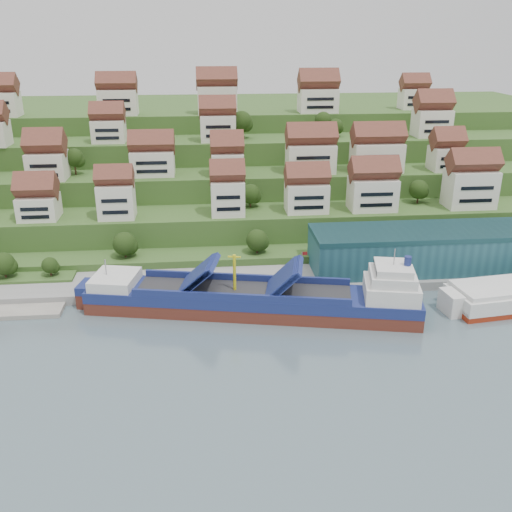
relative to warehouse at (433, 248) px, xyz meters
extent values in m
plane|color=slate|center=(-52.00, -17.00, -7.20)|extent=(300.00, 300.00, 0.00)
cube|color=gray|center=(-32.00, -2.00, -6.10)|extent=(180.00, 14.00, 2.20)
cube|color=#2D4C1E|center=(-52.00, 69.00, -5.20)|extent=(260.00, 128.00, 4.00)
cube|color=#2D4C1E|center=(-52.00, 74.00, -1.70)|extent=(260.00, 118.00, 11.00)
cube|color=#2D4C1E|center=(-52.00, 82.00, 1.80)|extent=(260.00, 102.00, 18.00)
cube|color=#2D4C1E|center=(-52.00, 90.00, 5.30)|extent=(260.00, 86.00, 25.00)
cube|color=#2D4C1E|center=(-52.00, 99.00, 8.30)|extent=(260.00, 68.00, 31.00)
cube|color=silver|center=(-99.16, 21.69, 6.87)|extent=(9.92, 8.57, 6.15)
cube|color=silver|center=(-78.86, 20.44, 8.33)|extent=(9.36, 7.03, 9.06)
cube|color=silver|center=(-49.61, 20.69, 8.45)|extent=(8.85, 7.62, 9.31)
cube|color=silver|center=(-28.10, 21.43, 7.75)|extent=(11.30, 7.73, 7.89)
cube|color=silver|center=(-9.73, 21.51, 8.16)|extent=(12.57, 8.26, 8.73)
cube|color=silver|center=(18.08, 21.55, 8.98)|extent=(13.21, 8.31, 10.36)
cube|color=silver|center=(-99.44, 36.55, 14.58)|extent=(10.39, 8.98, 7.57)
cube|color=silver|center=(-70.35, 38.46, 14.36)|extent=(12.41, 7.90, 7.12)
cube|color=silver|center=(-48.87, 36.30, 14.06)|extent=(9.10, 8.56, 6.51)
cube|color=silver|center=(-24.24, 37.73, 14.96)|extent=(13.98, 8.36, 8.31)
cube|color=silver|center=(-4.36, 37.40, 15.00)|extent=(14.74, 8.18, 8.40)
cube|color=silver|center=(16.67, 36.74, 14.25)|extent=(8.99, 8.04, 6.90)
cube|color=silver|center=(-84.38, 53.79, 21.19)|extent=(9.94, 7.30, 6.78)
cube|color=silver|center=(-50.88, 52.56, 21.80)|extent=(10.82, 7.79, 8.00)
cube|color=silver|center=(18.37, 54.47, 22.07)|extent=(11.13, 8.47, 8.55)
cube|color=silver|center=(-120.94, 70.40, 27.64)|extent=(12.02, 8.03, 7.68)
cube|color=silver|center=(-83.13, 70.62, 27.87)|extent=(12.45, 7.51, 8.15)
cube|color=silver|center=(-50.39, 70.66, 28.27)|extent=(12.97, 8.15, 8.93)
cube|color=silver|center=(-16.00, 70.99, 27.71)|extent=(12.92, 8.73, 7.81)
cube|color=silver|center=(19.63, 76.27, 27.30)|extent=(9.50, 7.05, 7.01)
ellipsoid|color=#253E14|center=(-42.83, 9.11, 0.28)|extent=(5.58, 5.58, 5.58)
ellipsoid|color=#253E14|center=(-76.13, 9.29, 0.44)|extent=(5.90, 5.90, 5.90)
ellipsoid|color=#253E14|center=(5.11, 26.11, 7.87)|extent=(5.45, 5.45, 5.45)
ellipsoid|color=#253E14|center=(14.45, 26.11, 10.13)|extent=(5.32, 5.32, 5.32)
ellipsoid|color=#253E14|center=(-43.02, 26.66, 7.62)|extent=(5.57, 5.57, 5.57)
ellipsoid|color=#253E14|center=(-5.89, 42.83, 16.42)|extent=(5.10, 5.10, 5.10)
ellipsoid|color=#253E14|center=(-101.17, 42.38, 15.08)|extent=(5.65, 5.65, 5.65)
ellipsoid|color=#253E14|center=(-92.93, 40.97, 15.83)|extent=(5.29, 5.29, 5.29)
ellipsoid|color=#253E14|center=(-43.19, 56.21, 23.27)|extent=(6.38, 6.38, 6.38)
ellipsoid|color=#253E14|center=(-16.43, 58.94, 22.80)|extent=(5.48, 5.48, 5.48)
ellipsoid|color=#253E14|center=(-12.78, 56.97, 21.07)|extent=(4.97, 4.97, 4.97)
ellipsoid|color=#253E14|center=(-103.35, 2.00, -0.92)|extent=(5.32, 5.32, 5.32)
ellipsoid|color=#253E14|center=(-92.88, 2.00, -1.69)|extent=(3.84, 3.84, 3.84)
cube|color=#235560|center=(0.00, 0.00, 0.00)|extent=(60.00, 15.00, 10.00)
cylinder|color=gray|center=(-34.00, -7.00, -1.00)|extent=(0.16, 0.16, 8.00)
cube|color=maroon|center=(-33.40, -7.00, 2.60)|extent=(1.20, 0.05, 0.80)
cube|color=#5B261B|center=(-46.37, -15.93, -6.20)|extent=(72.33, 25.24, 4.59)
cube|color=navy|center=(-46.37, -15.93, -3.25)|extent=(72.35, 25.35, 2.39)
cube|color=silver|center=(-76.03, -9.81, -0.96)|extent=(11.10, 12.10, 2.39)
cube|color=#262628|center=(-48.17, -15.56, -2.06)|extent=(46.83, 18.44, 0.28)
cube|color=navy|center=(-58.05, -13.52, 1.06)|extent=(8.78, 11.31, 6.34)
cube|color=navy|center=(-40.08, -17.23, 1.06)|extent=(8.44, 11.24, 6.71)
cylinder|color=yellow|center=(-49.96, -15.19, 1.98)|extent=(0.76, 0.76, 8.26)
cube|color=silver|center=(-17.61, -21.86, -0.32)|extent=(12.90, 12.47, 3.67)
cube|color=silver|center=(-17.61, -21.86, 2.62)|extent=(10.88, 11.02, 2.29)
cube|color=silver|center=(-17.61, -21.86, 4.55)|extent=(8.86, 9.57, 1.65)
cylinder|color=navy|center=(-14.91, -22.42, 6.29)|extent=(1.73, 1.73, 2.02)
camera|label=1|loc=(-55.85, -126.62, 50.23)|focal=40.00mm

